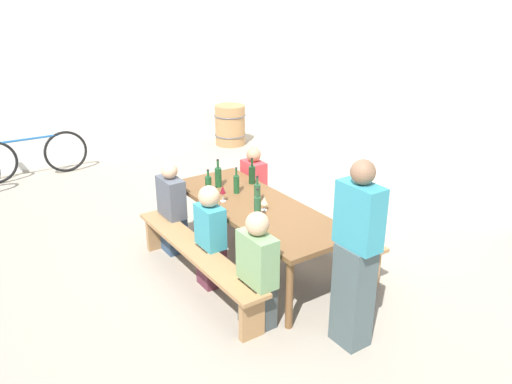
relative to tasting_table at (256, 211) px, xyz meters
The scene contains 22 objects.
ground_plane 0.68m from the tasting_table, ahead, with size 24.00×24.00×0.00m, color gray.
back_wall 3.49m from the tasting_table, 90.00° to the left, with size 14.00×0.20×3.20m, color silver.
side_wall 5.05m from the tasting_table, behind, with size 0.20×7.13×3.20m, color silver.
tasting_table is the anchor object (origin of this frame).
bench_near 0.80m from the tasting_table, 90.00° to the right, with size 2.23×0.30×0.45m.
bench_far 0.80m from the tasting_table, 90.00° to the left, with size 2.23×0.30×0.45m.
wine_bottle_0 0.42m from the tasting_table, 31.92° to the right, with size 0.07×0.07×0.33m.
wine_bottle_1 0.68m from the tasting_table, 149.92° to the left, with size 0.08×0.08×0.32m.
wine_bottle_2 0.45m from the tasting_table, behind, with size 0.07×0.07×0.30m.
wine_bottle_3 0.20m from the tasting_table, 137.36° to the left, with size 0.07×0.07×0.30m.
wine_bottle_4 0.72m from the tasting_table, behind, with size 0.08×0.08×0.33m.
wine_bottle_5 0.65m from the tasting_table, 155.06° to the right, with size 0.07×0.07×0.29m.
wine_glass_0 0.24m from the tasting_table, ahead, with size 0.07×0.07×0.15m.
wine_glass_1 0.42m from the tasting_table, 140.23° to the right, with size 0.06×0.06×0.18m.
seated_guest_near_0 1.06m from the tasting_table, 145.99° to the right, with size 0.39×0.24×1.09m.
seated_guest_near_1 0.60m from the tasting_table, 86.57° to the right, with size 0.33×0.24×1.11m.
seated_guest_near_2 1.07m from the tasting_table, 33.63° to the right, with size 0.40×0.24×1.14m.
seated_guest_far_0 1.10m from the tasting_table, 147.33° to the left, with size 0.33×0.24×1.06m.
seated_guest_far_1 1.12m from the tasting_table, 31.94° to the left, with size 0.37×0.24×1.12m.
standing_host 1.55m from the tasting_table, ahead, with size 0.40×0.24×1.69m.
wine_barrel 4.83m from the tasting_table, 151.80° to the left, with size 0.62×0.62×0.78m.
parked_bicycle_0 4.66m from the tasting_table, 162.38° to the right, with size 0.20×1.80×0.90m.
Camera 1 is at (4.17, -2.84, 2.93)m, focal length 36.12 mm.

